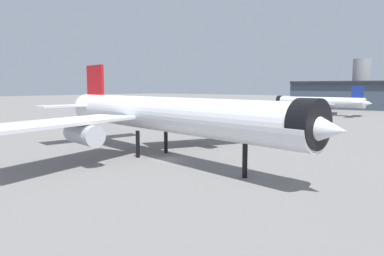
{
  "coord_description": "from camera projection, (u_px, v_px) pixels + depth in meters",
  "views": [
    {
      "loc": [
        41.06,
        -45.32,
        12.65
      ],
      "look_at": [
        5.8,
        -0.94,
        6.05
      ],
      "focal_mm": 33.16,
      "sensor_mm": 36.0,
      "label": 1
    }
  ],
  "objects": [
    {
      "name": "ground",
      "position": [
        169.0,
        159.0,
        62.08
      ],
      "size": [
        900.0,
        900.0,
        0.0
      ],
      "primitive_type": "plane",
      "color": "slate"
    },
    {
      "name": "airliner_near_gate",
      "position": [
        160.0,
        115.0,
        63.24
      ],
      "size": [
        67.06,
        60.6,
        17.54
      ],
      "rotation": [
        0.0,
        0.0,
        -0.17
      ],
      "color": "white",
      "rests_on": "ground"
    },
    {
      "name": "airliner_far_taxiway",
      "position": [
        319.0,
        102.0,
        160.45
      ],
      "size": [
        45.44,
        41.41,
        12.99
      ],
      "rotation": [
        0.0,
        0.0,
        3.08
      ],
      "color": "silver",
      "rests_on": "ground"
    },
    {
      "name": "baggage_tug_wing",
      "position": [
        200.0,
        128.0,
        101.54
      ],
      "size": [
        3.58,
        2.94,
        1.85
      ],
      "rotation": [
        0.0,
        0.0,
        3.58
      ],
      "color": "black",
      "rests_on": "ground"
    }
  ]
}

